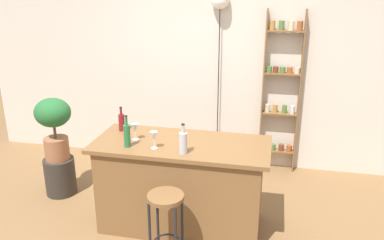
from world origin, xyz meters
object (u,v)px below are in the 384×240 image
potted_plant (54,123)px  bottle_olive_oil (127,135)px  wine_glass_left (154,137)px  pendant_globe_light (220,2)px  bottle_vinegar (183,142)px  bottle_sauce_amber (122,122)px  wine_glass_center (135,128)px  plant_stool (60,176)px  spice_shelf (281,91)px  bar_stool (166,214)px

potted_plant → bottle_olive_oil: (1.08, -0.52, 0.15)m
wine_glass_left → pendant_globe_light: (0.33, 1.73, 1.11)m
bottle_vinegar → pendant_globe_light: 2.10m
bottle_sauce_amber → wine_glass_center: 0.30m
plant_stool → bottle_vinegar: (1.62, -0.56, 0.79)m
wine_glass_center → pendant_globe_light: size_ratio=0.07×
spice_shelf → bottle_olive_oil: 2.21m
bottle_olive_oil → wine_glass_left: bottle_olive_oil is taller
spice_shelf → wine_glass_center: (-1.37, -1.54, -0.05)m
pendant_globe_light → bottle_vinegar: bearing=-91.4°
bottle_sauce_amber → wine_glass_center: bottle_sauce_amber is taller
bottle_olive_oil → bottle_sauce_amber: bearing=118.6°
bottle_vinegar → pendant_globe_light: size_ratio=0.12×
plant_stool → wine_glass_center: (1.09, -0.34, 0.80)m
bar_stool → spice_shelf: spice_shelf is taller
plant_stool → bottle_vinegar: 1.89m
spice_shelf → wine_glass_center: spice_shelf is taller
bar_stool → plant_stool: bar_stool is taller
spice_shelf → wine_glass_left: (-1.13, -1.71, -0.05)m
bottle_olive_oil → potted_plant: bearing=154.3°
potted_plant → bottle_olive_oil: bearing=-25.7°
plant_stool → bottle_olive_oil: bearing=-25.7°
bottle_sauce_amber → bottle_vinegar: 0.87m
spice_shelf → bottle_olive_oil: size_ratio=6.76×
potted_plant → bottle_sauce_amber: same height
bottle_olive_oil → pendant_globe_light: bearing=71.4°
spice_shelf → bottle_sauce_amber: spice_shelf is taller
potted_plant → wine_glass_center: potted_plant is taller
spice_shelf → bottle_olive_oil: bearing=-128.9°
plant_stool → pendant_globe_light: bearing=36.3°
bottle_olive_oil → pendant_globe_light: 2.15m
potted_plant → bottle_vinegar: bottle_vinegar is taller
potted_plant → plant_stool: bearing=0.0°
bottle_olive_oil → wine_glass_center: bearing=86.6°
wine_glass_left → spice_shelf: bearing=56.5°
bottle_sauce_amber → pendant_globe_light: 1.93m
bottle_vinegar → wine_glass_center: bearing=157.5°
spice_shelf → bottle_sauce_amber: (-1.60, -1.33, -0.07)m
bottle_sauce_amber → bottle_olive_oil: (0.21, -0.39, 0.02)m
bottle_sauce_amber → wine_glass_left: 0.60m
spice_shelf → bar_stool: bearing=-112.9°
bottle_sauce_amber → bottle_vinegar: size_ratio=0.91×
bottle_olive_oil → wine_glass_center: size_ratio=1.87×
plant_stool → bottle_vinegar: size_ratio=1.54×
bottle_sauce_amber → bar_stool: bearing=-49.3°
potted_plant → pendant_globe_light: 2.42m
pendant_globe_light → wine_glass_center: bearing=-110.2°
bar_stool → potted_plant: 1.86m
spice_shelf → plant_stool: (-2.46, -1.20, -0.85)m
potted_plant → bottle_sauce_amber: size_ratio=2.83×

